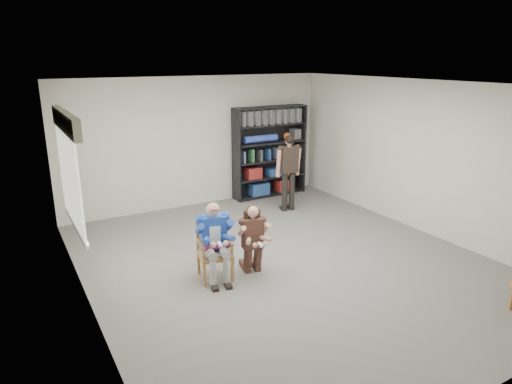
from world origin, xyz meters
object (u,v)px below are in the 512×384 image
armchair (215,250)px  kneeling_woman (253,240)px  seated_man (215,241)px  standing_man (289,173)px  bookshelf (270,152)px

armchair → kneeling_woman: (0.58, -0.12, 0.09)m
seated_man → kneeling_woman: seated_man is taller
seated_man → standing_man: size_ratio=0.72×
kneeling_woman → bookshelf: (2.34, 3.36, 0.51)m
seated_man → bookshelf: 4.38m
seated_man → standing_man: bearing=48.7°
armchair → standing_man: size_ratio=0.56×
seated_man → kneeling_woman: 0.59m
kneeling_woman → bookshelf: bookshelf is taller
armchair → standing_man: bearing=48.7°
kneeling_woman → standing_man: 3.05m
bookshelf → standing_man: 1.21m
armchair → standing_man: 3.41m
bookshelf → seated_man: bearing=-132.0°
bookshelf → standing_man: bearing=-101.6°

